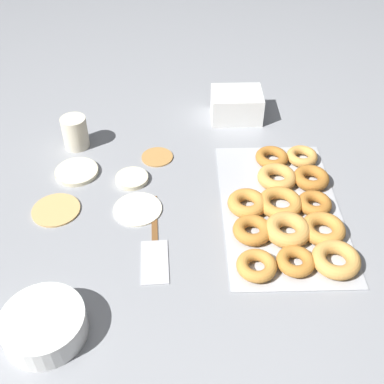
% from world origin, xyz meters
% --- Properties ---
extents(ground_plane, '(3.00, 3.00, 0.00)m').
position_xyz_m(ground_plane, '(0.00, 0.00, 0.00)').
color(ground_plane, gray).
extents(pancake_0, '(0.12, 0.12, 0.01)m').
position_xyz_m(pancake_0, '(-0.04, 0.24, 0.00)').
color(pancake_0, tan).
rests_on(pancake_0, ground_plane).
extents(pancake_1, '(0.09, 0.09, 0.01)m').
position_xyz_m(pancake_1, '(0.07, 0.06, 0.01)').
color(pancake_1, beige).
rests_on(pancake_1, ground_plane).
extents(pancake_2, '(0.09, 0.09, 0.01)m').
position_xyz_m(pancake_2, '(0.17, -0.00, 0.00)').
color(pancake_2, '#B27F42').
rests_on(pancake_2, ground_plane).
extents(pancake_3, '(0.12, 0.12, 0.01)m').
position_xyz_m(pancake_3, '(-0.04, 0.04, 0.00)').
color(pancake_3, silver).
rests_on(pancake_3, ground_plane).
extents(pancake_4, '(0.11, 0.11, 0.01)m').
position_xyz_m(pancake_4, '(0.10, 0.21, 0.01)').
color(pancake_4, beige).
rests_on(pancake_4, ground_plane).
extents(donut_tray, '(0.50, 0.29, 0.04)m').
position_xyz_m(donut_tray, '(-0.07, -0.32, 0.02)').
color(donut_tray, '#ADAFB5').
rests_on(donut_tray, ground_plane).
extents(batter_bowl, '(0.16, 0.16, 0.05)m').
position_xyz_m(batter_bowl, '(-0.38, 0.20, 0.03)').
color(batter_bowl, white).
rests_on(batter_bowl, ground_plane).
extents(container_stack, '(0.12, 0.15, 0.08)m').
position_xyz_m(container_stack, '(0.37, -0.24, 0.04)').
color(container_stack, white).
rests_on(container_stack, ground_plane).
extents(paper_cup, '(0.07, 0.07, 0.09)m').
position_xyz_m(paper_cup, '(0.23, 0.23, 0.05)').
color(paper_cup, beige).
rests_on(paper_cup, ground_plane).
extents(spatula, '(0.28, 0.07, 0.01)m').
position_xyz_m(spatula, '(-0.18, -0.00, 0.00)').
color(spatula, brown).
rests_on(spatula, ground_plane).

